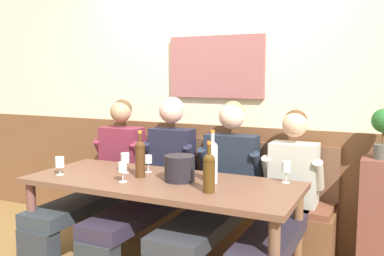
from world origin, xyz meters
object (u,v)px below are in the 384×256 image
object	(u,v)px
person_left_seat	(100,176)
ice_bucket	(180,168)
person_center_left_seat	(153,180)
person_right_seat	(283,201)
wine_bottle_amber_mid	(209,171)
wine_bottle_clear_water	(140,157)
wine_glass_center_front	(123,168)
wine_glass_mid_left	(148,160)
wine_bottle_green_tall	(212,160)
person_center_right_seat	(215,191)
wall_bench	(200,214)
wine_glass_left_end	(125,158)
wine_glass_right_end	(286,168)
potted_plant	(384,128)
wine_glass_by_bottle	(60,163)
dining_table	(160,191)

from	to	relation	value
person_left_seat	ice_bucket	xyz separation A→B (m)	(0.95, -0.30, 0.22)
person_center_left_seat	person_right_seat	distance (m)	1.09
wine_bottle_amber_mid	wine_bottle_clear_water	distance (m)	0.65
wine_glass_center_front	wine_glass_mid_left	size ratio (longest dim) A/B	1.08
wine_bottle_clear_water	wine_bottle_green_tall	xyz separation A→B (m)	(0.55, 0.08, 0.01)
person_center_right_seat	wine_bottle_clear_water	xyz separation A→B (m)	(-0.48, -0.31, 0.28)
wall_bench	wine_glass_center_front	distance (m)	1.06
wine_bottle_clear_water	wine_bottle_green_tall	world-z (taller)	wine_bottle_green_tall
person_center_left_seat	ice_bucket	distance (m)	0.54
wine_bottle_amber_mid	person_center_right_seat	bearing A→B (deg)	107.43
wine_glass_left_end	wine_glass_right_end	distance (m)	1.24
person_center_left_seat	ice_bucket	xyz separation A→B (m)	(0.41, -0.30, 0.20)
potted_plant	wine_glass_by_bottle	bearing A→B (deg)	-157.69
wall_bench	dining_table	world-z (taller)	wall_bench
wall_bench	wine_bottle_green_tall	size ratio (longest dim) A/B	6.12
wine_glass_center_front	person_right_seat	bearing A→B (deg)	25.29
wine_glass_left_end	wine_bottle_green_tall	bearing A→B (deg)	0.93
wine_glass_center_front	wine_bottle_amber_mid	bearing A→B (deg)	1.54
dining_table	person_center_right_seat	bearing A→B (deg)	47.06
person_center_left_seat	wine_glass_by_bottle	xyz separation A→B (m)	(-0.51, -0.53, 0.20)
wine_bottle_green_tall	wine_glass_right_end	size ratio (longest dim) A/B	2.42
wine_bottle_clear_water	wine_glass_by_bottle	distance (m)	0.64
wall_bench	wine_bottle_green_tall	bearing A→B (deg)	-58.23
wall_bench	wine_glass_right_end	size ratio (longest dim) A/B	14.82
wine_glass_by_bottle	wine_glass_mid_left	xyz separation A→B (m)	(0.56, 0.37, 0.00)
person_left_seat	wine_bottle_amber_mid	size ratio (longest dim) A/B	3.81
person_center_right_seat	wine_glass_left_end	xyz separation A→B (m)	(-0.67, -0.24, 0.24)
wall_bench	wine_bottle_amber_mid	distance (m)	1.13
wine_bottle_amber_mid	ice_bucket	bearing A→B (deg)	149.02
wine_bottle_amber_mid	wine_glass_mid_left	bearing A→B (deg)	153.52
wall_bench	wine_glass_by_bottle	distance (m)	1.31
wine_glass_left_end	person_left_seat	bearing A→B (deg)	150.44
ice_bucket	wine_glass_by_bottle	size ratio (longest dim) A/B	1.58
wine_glass_by_bottle	potted_plant	world-z (taller)	potted_plant
wine_glass_by_bottle	wine_glass_right_end	xyz separation A→B (m)	(1.63, 0.51, 0.02)
wine_glass_left_end	potted_plant	bearing A→B (deg)	19.47
person_left_seat	wine_glass_mid_left	xyz separation A→B (m)	(0.59, -0.15, 0.22)
person_right_seat	wine_glass_right_end	size ratio (longest dim) A/B	8.13
wine_bottle_clear_water	wine_glass_left_end	distance (m)	0.20
person_center_left_seat	wine_bottle_amber_mid	world-z (taller)	person_center_left_seat
wall_bench	person_center_left_seat	size ratio (longest dim) A/B	1.75
wall_bench	wine_glass_left_end	bearing A→B (deg)	-121.03
ice_bucket	wine_glass_right_end	bearing A→B (deg)	21.43
potted_plant	person_center_right_seat	bearing A→B (deg)	-160.55
wine_glass_center_front	wine_glass_left_end	bearing A→B (deg)	120.96
person_center_right_seat	person_right_seat	xyz separation A→B (m)	(0.52, 0.00, -0.02)
wall_bench	person_center_right_seat	xyz separation A→B (m)	(0.30, -0.37, 0.34)
dining_table	wine_glass_center_front	distance (m)	0.33
ice_bucket	wine_bottle_amber_mid	world-z (taller)	wine_bottle_amber_mid
wall_bench	person_center_right_seat	size ratio (longest dim) A/B	1.78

